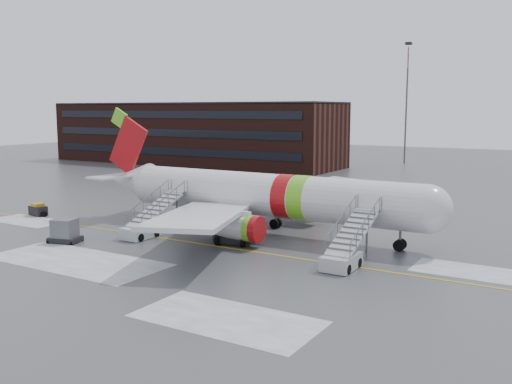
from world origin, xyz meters
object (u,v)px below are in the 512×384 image
Objects in this scene: airstair_fwd at (346,252)px; pushback_tug at (231,235)px; airliner at (258,195)px; airstair_aft at (146,225)px; baggage_tractor at (38,210)px; uld_container at (65,231)px.

airstair_fwd is 10.82m from pushback_tug.
pushback_tug is at bearing -85.96° from airliner.
airstair_aft reaches higher than pushback_tug.
airstair_aft reaches higher than baggage_tractor.
airstair_aft is (-7.49, -6.54, -2.35)m from airliner.
airliner is 10.36× the size of pushback_tug.
airliner is 10.21m from airstair_aft.
airstair_fwd reaches higher than pushback_tug.
uld_container is at bearing -29.39° from baggage_tractor.
airstair_fwd is at bearing 0.00° from airstair_aft.
baggage_tractor is at bearing 150.61° from uld_container.
uld_container is at bearing -135.31° from airliner.
pushback_tug is at bearing 11.44° from airstair_aft.
pushback_tug is at bearing 171.57° from airstair_fwd.
airliner is at bearing 41.11° from airstair_aft.
baggage_tractor is (-34.90, 1.64, -0.51)m from airstair_fwd.
baggage_tractor is (-23.85, -4.90, -2.86)m from airliner.
airstair_fwd is at bearing 12.69° from uld_container.
pushback_tug is 1.20× the size of uld_container.
airstair_aft is 8.00m from pushback_tug.
airstair_aft is at bearing -168.56° from pushback_tug.
uld_container is 1.09× the size of baggage_tractor.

